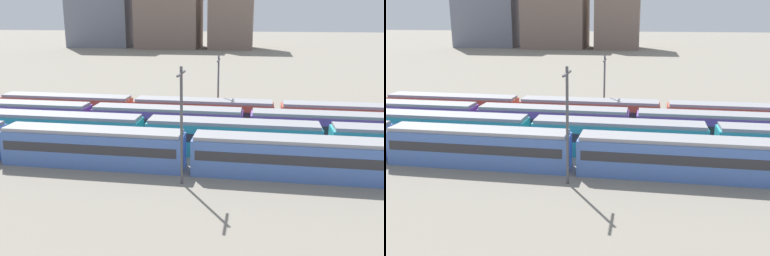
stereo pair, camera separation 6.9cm
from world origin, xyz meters
The scene contains 9 objects.
ground_plane centered at (0.00, 7.80, 0.00)m, with size 600.00×600.00×0.00m, color gray.
train_track_0 centered at (26.32, 0.00, 1.90)m, with size 93.60×3.06×3.75m.
train_track_1 centered at (30.09, 5.20, 1.90)m, with size 74.70×3.06×3.75m.
train_track_2 centered at (12.50, 10.40, 1.90)m, with size 55.80×3.06×3.75m.
train_track_3 centered at (35.07, 15.60, 1.90)m, with size 93.60×3.06×3.75m.
catenary_pole_0 centered at (16.84, -3.11, 5.71)m, with size 0.24×3.20×10.32m.
catenary_pole_1 centered at (17.80, 18.39, 5.09)m, with size 0.24×3.20×9.10m.
distant_building_1 centered at (-15.55, 141.57, 14.59)m, with size 25.79×21.81×29.18m, color #7A665B.
distant_building_2 centered at (10.73, 141.57, 16.14)m, with size 17.80×19.24×32.28m, color #7A665B.
Camera 1 is at (23.18, -36.40, 14.52)m, focal length 38.72 mm.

